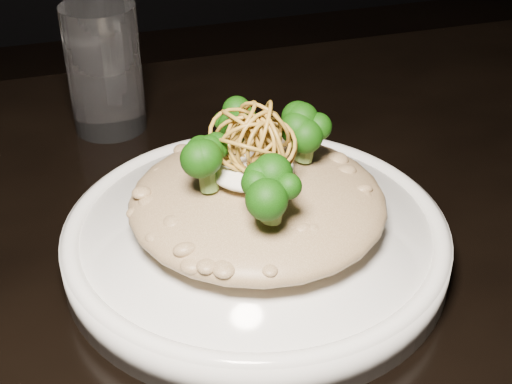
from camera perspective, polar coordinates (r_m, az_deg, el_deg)
table at (r=0.55m, az=3.75°, el=-13.63°), size 1.10×0.80×0.75m
plate at (r=0.50m, az=0.00°, el=-3.96°), size 0.27×0.27×0.03m
risotto at (r=0.48m, az=0.13°, el=-0.74°), size 0.17×0.17×0.04m
broccoli at (r=0.46m, az=0.44°, el=3.70°), size 0.13×0.13×0.05m
cheese at (r=0.47m, az=-0.40°, el=1.97°), size 0.06×0.06×0.02m
shallots at (r=0.45m, az=-0.04°, el=4.79°), size 0.06×0.06×0.04m
drinking_glass at (r=0.66m, az=-12.03°, el=9.59°), size 0.08×0.08×0.12m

